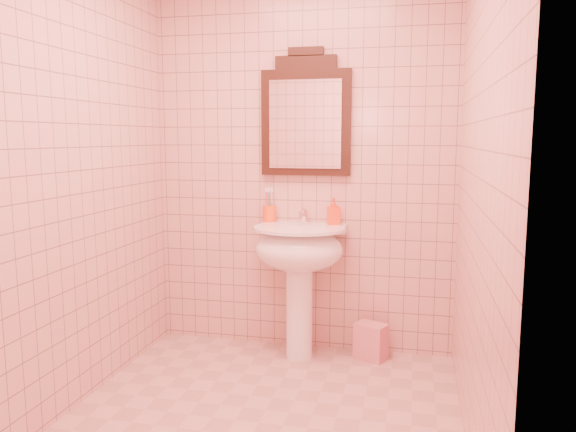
% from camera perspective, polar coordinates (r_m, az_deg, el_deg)
% --- Properties ---
extents(floor, '(2.20, 2.20, 0.00)m').
position_cam_1_polar(floor, '(3.01, -3.00, -20.23)').
color(floor, tan).
rests_on(floor, ground).
extents(back_wall, '(2.00, 0.02, 2.50)m').
position_cam_1_polar(back_wall, '(3.73, 1.46, 5.32)').
color(back_wall, '#D0A291').
rests_on(back_wall, floor).
extents(pedestal_sink, '(0.58, 0.58, 0.86)m').
position_cam_1_polar(pedestal_sink, '(3.58, 1.14, -4.31)').
color(pedestal_sink, white).
rests_on(pedestal_sink, floor).
extents(faucet, '(0.04, 0.16, 0.11)m').
position_cam_1_polar(faucet, '(3.66, 1.58, 0.09)').
color(faucet, white).
rests_on(faucet, pedestal_sink).
extents(mirror, '(0.59, 0.06, 0.82)m').
position_cam_1_polar(mirror, '(3.70, 1.81, 10.02)').
color(mirror, black).
rests_on(mirror, back_wall).
extents(toothbrush_cup, '(0.09, 0.09, 0.20)m').
position_cam_1_polar(toothbrush_cup, '(3.76, -1.89, 0.27)').
color(toothbrush_cup, '#F75114').
rests_on(toothbrush_cup, pedestal_sink).
extents(soap_dispenser, '(0.10, 0.10, 0.17)m').
position_cam_1_polar(soap_dispenser, '(3.63, 4.65, 0.46)').
color(soap_dispenser, '#EF3E14').
rests_on(soap_dispenser, pedestal_sink).
extents(towel, '(0.23, 0.20, 0.24)m').
position_cam_1_polar(towel, '(3.75, 8.41, -12.49)').
color(towel, pink).
rests_on(towel, floor).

